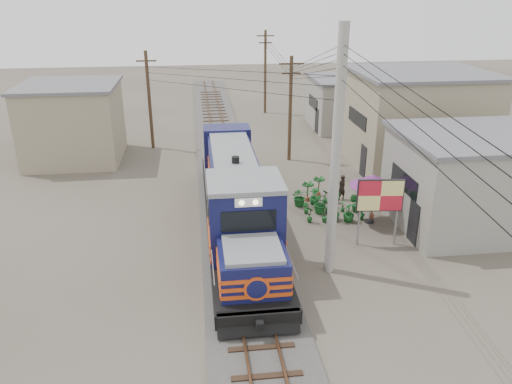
{
  "coord_description": "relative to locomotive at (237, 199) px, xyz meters",
  "views": [
    {
      "loc": [
        -1.79,
        -18.18,
        11.08
      ],
      "look_at": [
        0.86,
        3.18,
        2.2
      ],
      "focal_mm": 35.0,
      "sensor_mm": 36.0,
      "label": 1
    }
  ],
  "objects": [
    {
      "name": "track",
      "position": [
        0.0,
        6.5,
        -1.5
      ],
      "size": [
        1.15,
        70.0,
        0.12
      ],
      "color": "#51331E",
      "rests_on": "ground"
    },
    {
      "name": "shophouse_left",
      "position": [
        -10.0,
        12.5,
        0.85
      ],
      "size": [
        6.3,
        6.3,
        5.2
      ],
      "color": "gray",
      "rests_on": "ground"
    },
    {
      "name": "wooden_pole_far",
      "position": [
        4.8,
        24.5,
        2.18
      ],
      "size": [
        1.6,
        0.24,
        7.5
      ],
      "color": "#4C3826",
      "rests_on": "ground"
    },
    {
      "name": "power_lines",
      "position": [
        -0.14,
        5.0,
        5.81
      ],
      "size": [
        9.65,
        19.0,
        3.3
      ],
      "color": "black",
      "rests_on": "ground"
    },
    {
      "name": "market_umbrella",
      "position": [
        6.72,
        0.27,
        0.51
      ],
      "size": [
        2.62,
        2.62,
        2.58
      ],
      "rotation": [
        0.0,
        0.0,
        0.13
      ],
      "color": "black",
      "rests_on": "ground"
    },
    {
      "name": "utility_pole_main",
      "position": [
        3.5,
        -4.0,
        3.24
      ],
      "size": [
        0.4,
        0.4,
        10.0
      ],
      "color": "#9E9B93",
      "rests_on": "ground"
    },
    {
      "name": "shophouse_back",
      "position": [
        11.0,
        18.5,
        0.35
      ],
      "size": [
        6.3,
        6.3,
        4.2
      ],
      "color": "gray",
      "rests_on": "ground"
    },
    {
      "name": "shophouse_mid",
      "position": [
        12.5,
        8.5,
        1.35
      ],
      "size": [
        8.4,
        7.35,
        6.2
      ],
      "color": "gray",
      "rests_on": "ground"
    },
    {
      "name": "ground",
      "position": [
        0.0,
        -3.5,
        -1.76
      ],
      "size": [
        120.0,
        120.0,
        0.0
      ],
      "primitive_type": "plane",
      "color": "#473F35",
      "rests_on": "ground"
    },
    {
      "name": "locomotive",
      "position": [
        0.0,
        0.0,
        0.0
      ],
      "size": [
        2.99,
        16.27,
        4.03
      ],
      "color": "black",
      "rests_on": "ground"
    },
    {
      "name": "billboard",
      "position": [
        6.24,
        -2.04,
        0.62
      ],
      "size": [
        2.09,
        0.35,
        3.23
      ],
      "rotation": [
        0.0,
        0.0,
        -0.11
      ],
      "color": "#99999E",
      "rests_on": "ground"
    },
    {
      "name": "wooden_pole_mid",
      "position": [
        4.5,
        10.5,
        1.92
      ],
      "size": [
        1.6,
        0.24,
        7.0
      ],
      "color": "#4C3826",
      "rests_on": "ground"
    },
    {
      "name": "ballast",
      "position": [
        0.0,
        6.5,
        -1.68
      ],
      "size": [
        3.6,
        70.0,
        0.16
      ],
      "primitive_type": "cube",
      "color": "#595651",
      "rests_on": "ground"
    },
    {
      "name": "shophouse_front",
      "position": [
        11.5,
        -0.5,
        0.6
      ],
      "size": [
        7.35,
        6.3,
        4.7
      ],
      "color": "gray",
      "rests_on": "ground"
    },
    {
      "name": "vendor",
      "position": [
        6.11,
        3.28,
        -1.02
      ],
      "size": [
        0.64,
        0.55,
        1.47
      ],
      "primitive_type": "imported",
      "rotation": [
        0.0,
        0.0,
        3.58
      ],
      "color": "black",
      "rests_on": "ground"
    },
    {
      "name": "wooden_pole_left",
      "position": [
        -5.0,
        14.5,
        1.92
      ],
      "size": [
        1.6,
        0.24,
        7.0
      ],
      "color": "#4C3826",
      "rests_on": "ground"
    },
    {
      "name": "plant_nursery",
      "position": [
        4.75,
        1.69,
        -1.26
      ],
      "size": [
        3.55,
        3.07,
        1.1
      ],
      "color": "#17511F",
      "rests_on": "ground"
    }
  ]
}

